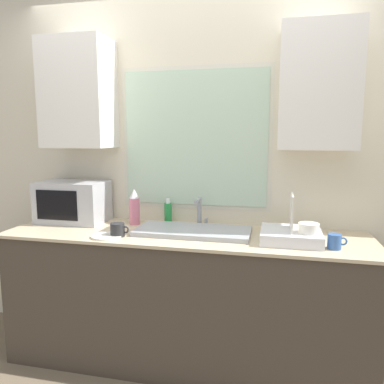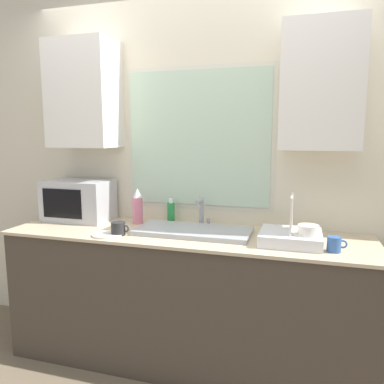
% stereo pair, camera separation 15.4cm
% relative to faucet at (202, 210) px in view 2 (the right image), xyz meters
% --- Properties ---
extents(countertop, '(2.39, 0.65, 0.91)m').
position_rel_faucet_xyz_m(countertop, '(-0.06, -0.19, -0.57)').
color(countertop, '#42382D').
rests_on(countertop, ground_plane).
extents(wall_back, '(6.00, 0.38, 2.60)m').
position_rel_faucet_xyz_m(wall_back, '(-0.06, 0.12, 0.38)').
color(wall_back, beige).
rests_on(wall_back, ground_plane).
extents(sink_basin, '(0.75, 0.34, 0.03)m').
position_rel_faucet_xyz_m(sink_basin, '(-0.01, -0.19, -0.10)').
color(sink_basin, '#9EA0A5').
rests_on(sink_basin, countertop).
extents(faucet, '(0.08, 0.14, 0.21)m').
position_rel_faucet_xyz_m(faucet, '(0.00, 0.00, 0.00)').
color(faucet, '#99999E').
rests_on(faucet, countertop).
extents(microwave, '(0.48, 0.32, 0.30)m').
position_rel_faucet_xyz_m(microwave, '(-0.95, -0.05, 0.03)').
color(microwave, '#B2B2B7').
rests_on(microwave, countertop).
extents(dish_rack, '(0.36, 0.34, 0.29)m').
position_rel_faucet_xyz_m(dish_rack, '(0.62, -0.24, -0.07)').
color(dish_rack, silver).
rests_on(dish_rack, countertop).
extents(spray_bottle, '(0.07, 0.07, 0.26)m').
position_rel_faucet_xyz_m(spray_bottle, '(-0.47, -0.03, 0.00)').
color(spray_bottle, '#D8728C').
rests_on(spray_bottle, countertop).
extents(soap_bottle, '(0.05, 0.05, 0.18)m').
position_rel_faucet_xyz_m(soap_bottle, '(-0.25, 0.05, -0.04)').
color(soap_bottle, '#268C3F').
rests_on(soap_bottle, countertop).
extents(mug_near_sink, '(0.12, 0.09, 0.09)m').
position_rel_faucet_xyz_m(mug_near_sink, '(-0.46, -0.36, -0.08)').
color(mug_near_sink, '#262628').
rests_on(mug_near_sink, countertop).
extents(mug_by_rack, '(0.11, 0.08, 0.09)m').
position_rel_faucet_xyz_m(mug_by_rack, '(0.85, -0.34, -0.08)').
color(mug_by_rack, '#335999').
rests_on(mug_by_rack, countertop).
extents(small_plate, '(0.20, 0.20, 0.01)m').
position_rel_faucet_xyz_m(small_plate, '(-0.52, -0.39, -0.11)').
color(small_plate, silver).
rests_on(small_plate, countertop).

